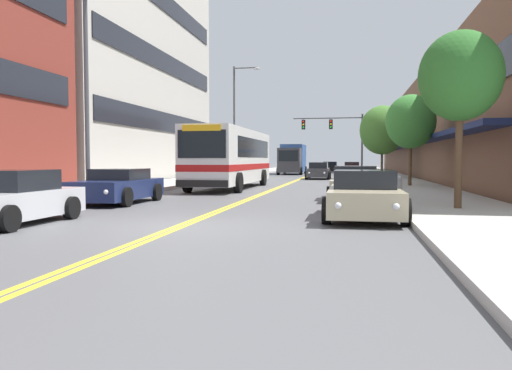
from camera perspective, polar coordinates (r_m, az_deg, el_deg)
ground_plane at (r=48.77m, az=5.87°, el=1.01°), size 240.00×240.00×0.00m
sidewalk_left at (r=49.93m, az=-2.62°, el=1.16°), size 3.79×106.00×0.16m
sidewalk_right at (r=48.72m, az=14.57°, el=1.02°), size 3.79×106.00×0.16m
centre_line at (r=48.77m, az=5.87°, el=1.01°), size 0.34×106.00×0.01m
office_tower_left at (r=42.34m, az=-18.40°, el=18.74°), size 12.08×23.59×26.53m
storefront_row_right at (r=49.56m, az=21.75°, el=5.73°), size 9.10×68.00×8.45m
city_bus at (r=28.38m, az=-2.80°, el=3.36°), size 2.87×11.56×3.26m
car_silver_parked_left_near at (r=13.95m, az=-26.25°, el=-1.48°), size 2.06×4.24×1.36m
car_white_parked_left_mid at (r=43.58m, az=-0.52°, el=1.59°), size 2.02×4.28×1.28m
car_navy_parked_left_far at (r=19.23m, az=-15.43°, el=-0.18°), size 2.14×4.52×1.28m
car_beige_parked_right_foreground at (r=13.99m, az=12.25°, el=-1.24°), size 2.14×4.44×1.33m
car_red_parked_right_mid at (r=53.76m, az=10.89°, el=1.82°), size 1.99×4.31×1.37m
car_champagne_parked_right_far at (r=20.39m, az=11.24°, el=0.07°), size 2.12×4.44×1.36m
car_black_moving_lead at (r=62.03m, az=8.47°, el=1.98°), size 2.15×4.84×1.36m
car_dark_grey_moving_second at (r=41.92m, az=7.15°, el=1.57°), size 1.97×4.58×1.39m
car_charcoal_moving_third at (r=52.06m, az=7.20°, el=1.74°), size 2.15×4.86×1.20m
box_truck at (r=55.49m, az=4.19°, el=2.99°), size 2.70×7.59×3.29m
traffic_signal_mast at (r=48.48m, az=9.26°, el=6.01°), size 6.64×0.38×5.94m
street_lamp_left_near at (r=19.22m, az=-18.12°, el=12.18°), size 2.07×0.28×8.07m
street_lamp_left_far at (r=41.25m, az=-2.14°, el=8.15°), size 2.25×0.28×9.22m
street_tree_right_near at (r=16.34m, az=22.32°, el=11.39°), size 2.43×2.43×5.28m
street_tree_right_mid at (r=29.52m, az=17.26°, el=6.92°), size 2.76×2.76×5.11m
street_tree_right_far at (r=42.94m, az=14.23°, el=6.10°), size 3.70×3.70×5.94m
fire_hydrant at (r=20.22m, az=16.03°, el=-0.15°), size 0.32×0.24×0.83m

